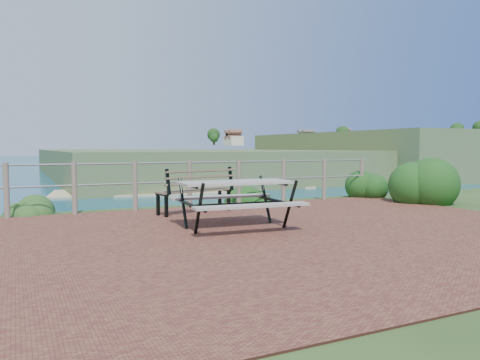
% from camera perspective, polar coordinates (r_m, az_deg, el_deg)
% --- Properties ---
extents(ground, '(10.00, 7.00, 0.12)m').
position_cam_1_polar(ground, '(6.91, 3.30, -6.74)').
color(ground, brown).
rests_on(ground, ground).
extents(ocean, '(1200.00, 1200.00, 0.00)m').
position_cam_1_polar(ocean, '(205.96, -24.90, 3.27)').
color(ocean, '#157682').
rests_on(ocean, ground).
extents(safety_railing, '(9.40, 0.10, 1.00)m').
position_cam_1_polar(safety_railing, '(9.88, -6.17, -0.17)').
color(safety_railing, '#6B5B4C').
rests_on(safety_railing, ground).
extents(distant_bay, '(290.00, 232.36, 24.00)m').
position_cam_1_polar(distant_bay, '(273.14, 14.47, 3.28)').
color(distant_bay, '#456130').
rests_on(distant_bay, ground).
extents(picnic_table, '(1.79, 1.51, 0.74)m').
position_cam_1_polar(picnic_table, '(7.35, -0.57, -2.37)').
color(picnic_table, gray).
rests_on(picnic_table, ground).
extents(park_bench, '(1.62, 0.76, 0.88)m').
position_cam_1_polar(park_bench, '(9.07, -5.56, -0.46)').
color(park_bench, brown).
rests_on(park_bench, ground).
extents(shrub_right_front, '(1.50, 1.50, 2.12)m').
position_cam_1_polar(shrub_right_front, '(11.48, 21.18, -2.71)').
color(shrub_right_front, '#184A16').
rests_on(shrub_right_front, ground).
extents(shrub_right_edge, '(0.94, 0.94, 1.35)m').
position_cam_1_polar(shrub_right_edge, '(12.42, 15.43, -2.10)').
color(shrub_right_edge, '#184A16').
rests_on(shrub_right_edge, ground).
extents(shrub_lip_west, '(0.78, 0.78, 0.52)m').
position_cam_1_polar(shrub_lip_west, '(9.90, -24.41, -3.83)').
color(shrub_lip_west, '#2F5620').
rests_on(shrub_lip_west, ground).
extents(shrub_lip_east, '(0.80, 0.80, 0.55)m').
position_cam_1_polar(shrub_lip_east, '(11.34, 0.92, -2.52)').
color(shrub_lip_east, '#184A16').
rests_on(shrub_lip_east, ground).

